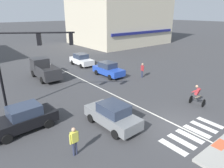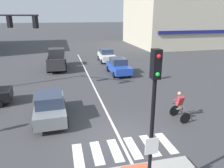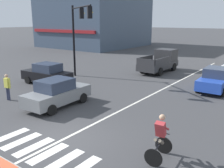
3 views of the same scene
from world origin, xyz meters
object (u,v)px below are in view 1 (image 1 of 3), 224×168
Objects in this scene: car_black_cross_left at (24,118)px; car_grey_westbound_near at (112,115)px; traffic_light_mast at (23,56)px; pedestrian_at_curb_left at (74,139)px; pedestrian_waiting_far_side at (142,69)px; car_blue_eastbound_far at (108,69)px; pickup_truck_charcoal_westbound_distant at (44,69)px; car_white_eastbound_distant at (81,60)px; cyclist at (197,95)px.

car_black_cross_left is 1.01× the size of car_grey_westbound_near.
pedestrian_at_curb_left is at bearing -88.86° from traffic_light_mast.
pedestrian_waiting_far_side is (13.93, 2.86, 0.17)m from car_black_cross_left.
pickup_truck_charcoal_westbound_distant is (-6.17, 4.04, 0.17)m from car_blue_eastbound_far.
car_white_eastbound_distant is at bearing 46.74° from car_black_cross_left.
traffic_light_mast reaches higher than cyclist.
car_blue_eastbound_far is 2.48× the size of pedestrian_waiting_far_side.
car_black_cross_left is at bearing -115.97° from traffic_light_mast.
car_blue_eastbound_far is 0.80× the size of pickup_truck_charcoal_westbound_distant.
pedestrian_waiting_far_side is (12.60, 7.08, 0.00)m from pedestrian_at_curb_left.
traffic_light_mast is at bearing 121.91° from car_grey_westbound_near.
car_blue_eastbound_far is 11.09m from car_grey_westbound_near.
pickup_truck_charcoal_westbound_distant is 3.08× the size of pedestrian_waiting_far_side.
car_black_cross_left is 12.64m from car_blue_eastbound_far.
car_white_eastbound_distant is (11.31, 12.02, 0.00)m from car_black_cross_left.
car_blue_eastbound_far is 2.46× the size of cyclist.
traffic_light_mast is 1.46× the size of car_black_cross_left.
car_blue_eastbound_far is (10.05, 3.31, -3.48)m from traffic_light_mast.
car_grey_westbound_near is at bearing -113.48° from car_white_eastbound_distant.
pedestrian_at_curb_left is (-3.75, -14.03, 0.00)m from pickup_truck_charcoal_westbound_distant.
pickup_truck_charcoal_westbound_distant is at bearing 141.87° from pedestrian_waiting_far_side.
traffic_light_mast is 14.35m from car_white_eastbound_distant.
pedestrian_waiting_far_side is (8.86, -6.95, 0.00)m from pickup_truck_charcoal_westbound_distant.
car_white_eastbound_distant and car_blue_eastbound_far have the same top height.
traffic_light_mast is at bearing -161.75° from car_blue_eastbound_far.
traffic_light_mast is 1.48× the size of car_white_eastbound_distant.
pickup_truck_charcoal_westbound_distant is at bearing 146.77° from car_blue_eastbound_far.
traffic_light_mast is 1.19× the size of pickup_truck_charcoal_westbound_distant.
car_grey_westbound_near is (-6.61, -15.21, 0.00)m from car_white_eastbound_distant.
pedestrian_at_curb_left is at bearing -72.52° from car_black_cross_left.
cyclist is 8.03m from pedestrian_waiting_far_side.
car_black_cross_left is 2.49× the size of cyclist.
car_grey_westbound_near is (-6.54, -8.95, 0.00)m from car_blue_eastbound_far.
car_black_cross_left and car_white_eastbound_distant have the same top height.
traffic_light_mast is at bearing 145.74° from cyclist.
pedestrian_waiting_far_side reaches higher than car_white_eastbound_distant.
pedestrian_at_curb_left reaches higher than car_grey_westbound_near.
pedestrian_at_curb_left is (0.13, -6.67, -3.31)m from traffic_light_mast.
pickup_truck_charcoal_westbound_distant is at bearing 62.64° from car_black_cross_left.
car_blue_eastbound_far is (-0.07, -6.25, 0.00)m from car_white_eastbound_distant.
pedestrian_at_curb_left is at bearing -121.58° from car_white_eastbound_distant.
pedestrian_at_curb_left is at bearing -134.80° from car_blue_eastbound_far.
pedestrian_waiting_far_side is (12.74, 0.40, -3.31)m from traffic_light_mast.
car_black_cross_left is at bearing 145.91° from car_grey_westbound_near.
car_grey_westbound_near is 7.57m from cyclist.
pedestrian_at_curb_left reaches higher than car_white_eastbound_distant.
pedestrian_at_curb_left is at bearing 176.10° from cyclist.
car_black_cross_left is 5.68m from car_grey_westbound_near.
car_blue_eastbound_far is at bearing 132.72° from pedestrian_waiting_far_side.
car_white_eastbound_distant is at bearing 105.96° from pedestrian_waiting_far_side.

